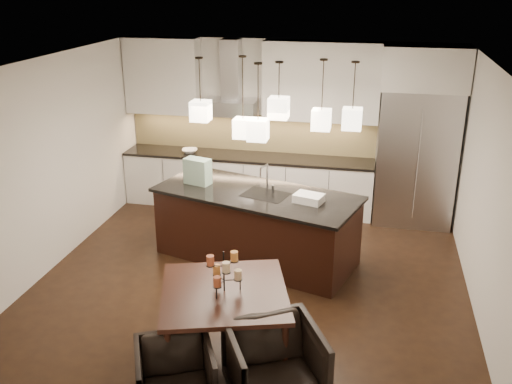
% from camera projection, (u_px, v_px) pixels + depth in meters
% --- Properties ---
extents(floor, '(5.50, 5.50, 0.02)m').
position_uv_depth(floor, '(253.00, 279.00, 7.55)').
color(floor, black).
rests_on(floor, ground).
extents(ceiling, '(5.50, 5.50, 0.02)m').
position_uv_depth(ceiling, '(252.00, 63.00, 6.54)').
color(ceiling, white).
rests_on(ceiling, wall_back).
extents(wall_back, '(5.50, 0.02, 2.80)m').
position_uv_depth(wall_back, '(288.00, 125.00, 9.57)').
color(wall_back, silver).
rests_on(wall_back, ground).
extents(wall_front, '(5.50, 0.02, 2.80)m').
position_uv_depth(wall_front, '(178.00, 293.00, 4.53)').
color(wall_front, silver).
rests_on(wall_front, ground).
extents(wall_left, '(0.02, 5.50, 2.80)m').
position_uv_depth(wall_left, '(50.00, 164.00, 7.59)').
color(wall_left, silver).
rests_on(wall_left, ground).
extents(wall_right, '(0.02, 5.50, 2.80)m').
position_uv_depth(wall_right, '(488.00, 196.00, 6.51)').
color(wall_right, silver).
rests_on(wall_right, ground).
extents(refrigerator, '(1.20, 0.72, 2.15)m').
position_uv_depth(refrigerator, '(416.00, 158.00, 8.93)').
color(refrigerator, '#B7B7BA').
rests_on(refrigerator, floor).
extents(fridge_panel, '(1.26, 0.72, 0.65)m').
position_uv_depth(fridge_panel, '(425.00, 68.00, 8.43)').
color(fridge_panel, silver).
rests_on(fridge_panel, refrigerator).
extents(lower_cabinets, '(4.21, 0.62, 0.88)m').
position_uv_depth(lower_cabinets, '(248.00, 182.00, 9.73)').
color(lower_cabinets, silver).
rests_on(lower_cabinets, floor).
extents(countertop, '(4.21, 0.66, 0.04)m').
position_uv_depth(countertop, '(247.00, 157.00, 9.57)').
color(countertop, black).
rests_on(countertop, lower_cabinets).
extents(backsplash, '(4.21, 0.02, 0.63)m').
position_uv_depth(backsplash, '(251.00, 133.00, 9.72)').
color(backsplash, tan).
rests_on(backsplash, countertop).
extents(upper_cab_left, '(1.25, 0.35, 1.25)m').
position_uv_depth(upper_cab_left, '(163.00, 76.00, 9.53)').
color(upper_cab_left, silver).
rests_on(upper_cab_left, wall_back).
extents(upper_cab_right, '(1.85, 0.35, 1.25)m').
position_uv_depth(upper_cab_right, '(321.00, 82.00, 9.01)').
color(upper_cab_right, silver).
rests_on(upper_cab_right, wall_back).
extents(hood_canopy, '(0.90, 0.52, 0.24)m').
position_uv_depth(hood_canopy, '(230.00, 107.00, 9.38)').
color(hood_canopy, '#B7B7BA').
rests_on(hood_canopy, wall_back).
extents(hood_chimney, '(0.30, 0.28, 0.96)m').
position_uv_depth(hood_chimney, '(231.00, 69.00, 9.26)').
color(hood_chimney, '#B7B7BA').
rests_on(hood_chimney, hood_canopy).
extents(fruit_bowl, '(0.32, 0.32, 0.06)m').
position_uv_depth(fruit_bowl, '(190.00, 151.00, 9.70)').
color(fruit_bowl, silver).
rests_on(fruit_bowl, countertop).
extents(island_body, '(2.89, 1.79, 0.95)m').
position_uv_depth(island_body, '(257.00, 227.00, 7.93)').
color(island_body, black).
rests_on(island_body, floor).
extents(island_top, '(3.00, 1.90, 0.04)m').
position_uv_depth(island_top, '(257.00, 194.00, 7.75)').
color(island_top, black).
rests_on(island_top, island_body).
extents(faucet, '(0.18, 0.28, 0.41)m').
position_uv_depth(faucet, '(267.00, 177.00, 7.71)').
color(faucet, silver).
rests_on(faucet, island_top).
extents(tote_bag, '(0.41, 0.29, 0.37)m').
position_uv_depth(tote_bag, '(198.00, 171.00, 8.01)').
color(tote_bag, '#26683E').
rests_on(tote_bag, island_top).
extents(food_container, '(0.42, 0.35, 0.11)m').
position_uv_depth(food_container, '(309.00, 198.00, 7.40)').
color(food_container, silver).
rests_on(food_container, island_top).
extents(dining_table, '(1.58, 1.58, 0.76)m').
position_uv_depth(dining_table, '(225.00, 322.00, 5.93)').
color(dining_table, black).
rests_on(dining_table, floor).
extents(candelabra, '(0.46, 0.46, 0.45)m').
position_uv_depth(candelabra, '(224.00, 271.00, 5.71)').
color(candelabra, black).
rests_on(candelabra, dining_table).
extents(candle_a, '(0.10, 0.10, 0.10)m').
position_uv_depth(candle_a, '(238.00, 275.00, 5.74)').
color(candle_a, beige).
rests_on(candle_a, candelabra).
extents(candle_b, '(0.10, 0.10, 0.10)m').
position_uv_depth(candle_b, '(217.00, 270.00, 5.84)').
color(candle_b, orange).
rests_on(candle_b, candelabra).
extents(candle_c, '(0.10, 0.10, 0.10)m').
position_uv_depth(candle_c, '(217.00, 282.00, 5.61)').
color(candle_c, '#A84D2F').
rests_on(candle_c, candelabra).
extents(candle_d, '(0.10, 0.10, 0.10)m').
position_uv_depth(candle_d, '(234.00, 256.00, 5.76)').
color(candle_d, orange).
rests_on(candle_d, candelabra).
extents(candle_e, '(0.10, 0.10, 0.10)m').
position_uv_depth(candle_e, '(210.00, 260.00, 5.68)').
color(candle_e, '#A84D2F').
rests_on(candle_e, candelabra).
extents(candle_f, '(0.10, 0.10, 0.10)m').
position_uv_depth(candle_f, '(226.00, 267.00, 5.55)').
color(candle_f, beige).
rests_on(candle_f, candelabra).
extents(armchair_left, '(0.93, 0.94, 0.65)m').
position_uv_depth(armchair_left, '(175.00, 378.00, 5.20)').
color(armchair_left, black).
rests_on(armchair_left, floor).
extents(armchair_right, '(1.13, 1.14, 0.78)m').
position_uv_depth(armchair_right, '(275.00, 366.00, 5.26)').
color(armchair_right, black).
rests_on(armchair_right, floor).
extents(pendant_a, '(0.24, 0.24, 0.26)m').
position_uv_depth(pendant_a, '(201.00, 111.00, 7.36)').
color(pendant_a, '#F4E5C7').
rests_on(pendant_a, ceiling).
extents(pendant_b, '(0.24, 0.24, 0.26)m').
position_uv_depth(pendant_b, '(243.00, 128.00, 7.57)').
color(pendant_b, '#F4E5C7').
rests_on(pendant_b, ceiling).
extents(pendant_c, '(0.24, 0.24, 0.26)m').
position_uv_depth(pendant_c, '(279.00, 108.00, 6.98)').
color(pendant_c, '#F4E5C7').
rests_on(pendant_c, ceiling).
extents(pendant_d, '(0.24, 0.24, 0.26)m').
position_uv_depth(pendant_d, '(321.00, 120.00, 7.24)').
color(pendant_d, '#F4E5C7').
rests_on(pendant_d, ceiling).
extents(pendant_e, '(0.24, 0.24, 0.26)m').
position_uv_depth(pendant_e, '(352.00, 119.00, 7.03)').
color(pendant_e, '#F4E5C7').
rests_on(pendant_e, ceiling).
extents(pendant_f, '(0.24, 0.24, 0.26)m').
position_uv_depth(pendant_f, '(258.00, 130.00, 6.97)').
color(pendant_f, '#F4E5C7').
rests_on(pendant_f, ceiling).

